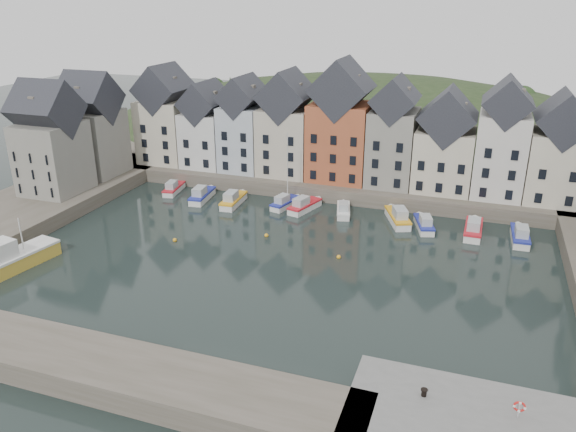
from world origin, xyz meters
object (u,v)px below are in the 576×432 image
at_px(large_vessel, 6,261).
at_px(mooring_bollard, 424,392).
at_px(boat_d, 285,203).
at_px(boat_a, 174,189).
at_px(life_ring_post, 519,407).

height_order(large_vessel, mooring_bollard, large_vessel).
bearing_deg(large_vessel, boat_d, 61.98).
height_order(boat_a, mooring_bollard, mooring_bollard).
distance_m(large_vessel, mooring_bollard, 45.75).
bearing_deg(boat_a, life_ring_post, -47.24).
bearing_deg(large_vessel, life_ring_post, -0.05).
bearing_deg(boat_d, life_ring_post, -37.63).
height_order(boat_a, large_vessel, large_vessel).
bearing_deg(large_vessel, boat_a, 91.86).
xyz_separation_m(boat_d, mooring_bollard, (23.30, -36.73, 1.62)).
distance_m(boat_a, mooring_bollard, 55.51).
relative_size(boat_a, life_ring_post, 4.40).
bearing_deg(boat_d, boat_a, -167.33).
height_order(boat_a, life_ring_post, life_ring_post).
relative_size(large_vessel, mooring_bollard, 20.21).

